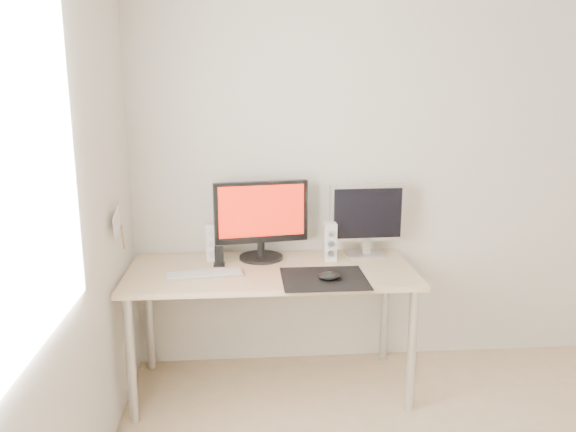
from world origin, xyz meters
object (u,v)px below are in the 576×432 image
desk (271,282)px  phone_dock (219,260)px  speaker_left (213,242)px  second_monitor (367,217)px  mouse (329,276)px  keyboard (204,274)px  main_monitor (261,217)px  speaker_right (330,242)px

desk → phone_dock: 0.32m
desk → speaker_left: bearing=149.6°
desk → second_monitor: (0.59, 0.21, 0.32)m
speaker_left → phone_dock: size_ratio=1.92×
mouse → speaker_left: speaker_left is taller
keyboard → main_monitor: bearing=40.4°
speaker_left → phone_dock: (0.04, -0.11, -0.08)m
mouse → speaker_right: 0.38m
mouse → desk: (-0.30, 0.22, -0.10)m
second_monitor → phone_dock: bearing=-171.5°
desk → second_monitor: 0.70m
speaker_right → keyboard: bearing=-162.6°
desk → second_monitor: second_monitor is taller
main_monitor → second_monitor: (0.63, 0.02, -0.01)m
second_monitor → speaker_left: 0.93m
speaker_left → phone_dock: 0.14m
desk → phone_dock: size_ratio=13.84×
mouse → main_monitor: main_monitor is taller
second_monitor → speaker_right: bearing=-163.2°
speaker_right → phone_dock: bearing=-174.6°
speaker_left → speaker_right: same height
second_monitor → speaker_right: (-0.23, -0.07, -0.13)m
desk → speaker_right: bearing=21.8°
mouse → phone_dock: size_ratio=1.04×
mouse → keyboard: bearing=168.3°
mouse → desk: 0.38m
desk → speaker_right: 0.43m
phone_dock → desk: bearing=-15.6°
main_monitor → speaker_right: size_ratio=2.48×
mouse → desk: size_ratio=0.08×
main_monitor → speaker_left: (-0.29, 0.01, -0.14)m
desk → phone_dock: phone_dock is taller
speaker_right → phone_dock: size_ratio=1.92×
second_monitor → keyboard: bearing=-162.8°
second_monitor → speaker_left: size_ratio=2.03×
speaker_left → keyboard: bearing=-96.9°
main_monitor → keyboard: 0.49m
speaker_left → speaker_right: (0.69, -0.05, 0.00)m
desk → keyboard: (-0.36, -0.08, 0.09)m
mouse → keyboard: mouse is taller
main_monitor → speaker_left: size_ratio=2.48×
main_monitor → keyboard: main_monitor is taller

